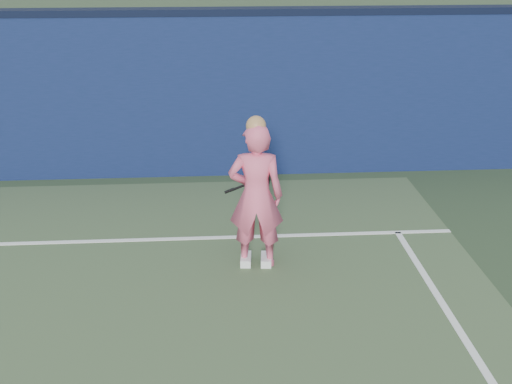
{
  "coord_description": "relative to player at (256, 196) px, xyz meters",
  "views": [
    {
      "loc": [
        2.45,
        -3.42,
        3.63
      ],
      "look_at": [
        2.9,
        3.3,
        0.91
      ],
      "focal_mm": 45.0,
      "sensor_mm": 36.0,
      "label": 1
    }
  ],
  "objects": [
    {
      "name": "backstop_wall",
      "position": [
        -2.9,
        3.2,
        0.38
      ],
      "size": [
        24.0,
        0.4,
        2.5
      ],
      "primitive_type": "cube",
      "color": "#0E1A3E",
      "rests_on": "ground"
    },
    {
      "name": "wall_cap",
      "position": [
        -2.9,
        3.2,
        1.68
      ],
      "size": [
        24.0,
        0.42,
        0.1
      ],
      "primitive_type": "cube",
      "color": "black",
      "rests_on": "backstop_wall"
    },
    {
      "name": "player",
      "position": [
        0.0,
        0.0,
        0.0
      ],
      "size": [
        0.66,
        0.47,
        1.8
      ],
      "rotation": [
        0.0,
        0.0,
        3.05
      ],
      "color": "#E7597C",
      "rests_on": "ground"
    },
    {
      "name": "racket",
      "position": [
        0.04,
        0.48,
        -0.01
      ],
      "size": [
        0.58,
        0.19,
        0.31
      ],
      "rotation": [
        0.0,
        0.0,
        0.12
      ],
      "color": "black",
      "rests_on": "ground"
    }
  ]
}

